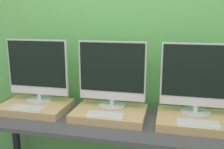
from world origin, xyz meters
TOP-DOWN VIEW (x-y plane):
  - wall_back at (0.00, 0.71)m, footprint 8.00×0.04m
  - workbench at (0.00, 0.32)m, footprint 2.13×0.64m
  - wooden_riser_left at (-0.64, 0.37)m, footprint 0.56×0.40m
  - monitor_left at (-0.64, 0.45)m, footprint 0.54×0.22m
  - keyboard_left at (-0.64, 0.24)m, footprint 0.27×0.11m
  - wooden_riser_center at (0.00, 0.37)m, footprint 0.56×0.40m
  - monitor_center at (0.00, 0.45)m, footprint 0.54×0.22m
  - keyboard_center at (0.00, 0.24)m, footprint 0.27×0.11m
  - wooden_riser_right at (0.64, 0.37)m, footprint 0.56×0.40m
  - monitor_right at (0.64, 0.45)m, footprint 0.54×0.22m
  - keyboard_right at (0.64, 0.24)m, footprint 0.27×0.11m

SIDE VIEW (x-z plane):
  - workbench at x=0.00m, z-range 0.32..1.11m
  - wooden_riser_left at x=-0.64m, z-range 0.79..0.85m
  - wooden_riser_center at x=0.00m, z-range 0.79..0.85m
  - wooden_riser_right at x=0.64m, z-range 0.79..0.85m
  - keyboard_left at x=-0.64m, z-range 0.85..0.86m
  - keyboard_center at x=0.00m, z-range 0.85..0.86m
  - keyboard_right at x=0.64m, z-range 0.85..0.86m
  - monitor_left at x=-0.64m, z-range 0.85..1.38m
  - monitor_center at x=0.00m, z-range 0.85..1.38m
  - monitor_right at x=0.64m, z-range 0.85..1.38m
  - wall_back at x=0.00m, z-range 0.00..2.60m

